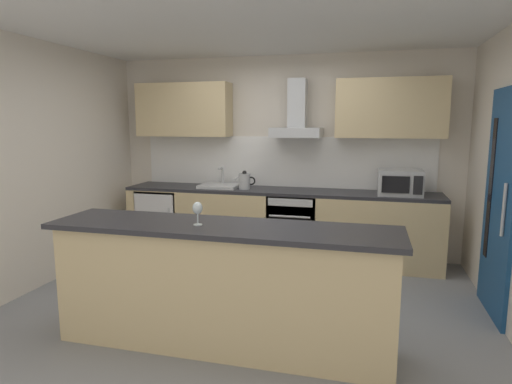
{
  "coord_description": "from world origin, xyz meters",
  "views": [
    {
      "loc": [
        1.1,
        -3.83,
        1.74
      ],
      "look_at": [
        0.01,
        0.35,
        1.05
      ],
      "focal_mm": 30.46,
      "sensor_mm": 36.0,
      "label": 1
    }
  ],
  "objects_px": {
    "range_hood": "(297,119)",
    "microwave": "(400,183)",
    "refrigerator": "(164,220)",
    "wine_glass": "(198,209)",
    "oven": "(294,225)",
    "sink": "(220,185)",
    "kettle": "(245,181)"
  },
  "relations": [
    {
      "from": "range_hood",
      "to": "refrigerator",
      "type": "bearing_deg",
      "value": -175.8
    },
    {
      "from": "refrigerator",
      "to": "range_hood",
      "type": "distance_m",
      "value": 2.26
    },
    {
      "from": "oven",
      "to": "kettle",
      "type": "relative_size",
      "value": 2.77
    },
    {
      "from": "range_hood",
      "to": "wine_glass",
      "type": "relative_size",
      "value": 4.05
    },
    {
      "from": "oven",
      "to": "range_hood",
      "type": "xyz_separation_m",
      "value": [
        0.0,
        0.13,
        1.33
      ]
    },
    {
      "from": "wine_glass",
      "to": "range_hood",
      "type": "bearing_deg",
      "value": 81.98
    },
    {
      "from": "microwave",
      "to": "range_hood",
      "type": "bearing_deg",
      "value": 172.84
    },
    {
      "from": "oven",
      "to": "microwave",
      "type": "distance_m",
      "value": 1.39
    },
    {
      "from": "kettle",
      "to": "range_hood",
      "type": "distance_m",
      "value": 1.02
    },
    {
      "from": "sink",
      "to": "kettle",
      "type": "height_order",
      "value": "sink"
    },
    {
      "from": "sink",
      "to": "kettle",
      "type": "xyz_separation_m",
      "value": [
        0.35,
        -0.04,
        0.08
      ]
    },
    {
      "from": "wine_glass",
      "to": "microwave",
      "type": "bearing_deg",
      "value": 55.13
    },
    {
      "from": "refrigerator",
      "to": "kettle",
      "type": "distance_m",
      "value": 1.3
    },
    {
      "from": "oven",
      "to": "kettle",
      "type": "height_order",
      "value": "kettle"
    },
    {
      "from": "refrigerator",
      "to": "sink",
      "type": "bearing_deg",
      "value": 0.97
    },
    {
      "from": "refrigerator",
      "to": "range_hood",
      "type": "xyz_separation_m",
      "value": [
        1.8,
        0.13,
        1.36
      ]
    },
    {
      "from": "microwave",
      "to": "kettle",
      "type": "xyz_separation_m",
      "value": [
        -1.89,
        -0.01,
        -0.04
      ]
    },
    {
      "from": "oven",
      "to": "microwave",
      "type": "relative_size",
      "value": 1.6
    },
    {
      "from": "sink",
      "to": "range_hood",
      "type": "distance_m",
      "value": 1.31
    },
    {
      "from": "sink",
      "to": "range_hood",
      "type": "xyz_separation_m",
      "value": [
        0.99,
        0.12,
        0.86
      ]
    },
    {
      "from": "oven",
      "to": "wine_glass",
      "type": "xyz_separation_m",
      "value": [
        -0.35,
        -2.32,
        0.64
      ]
    },
    {
      "from": "refrigerator",
      "to": "wine_glass",
      "type": "bearing_deg",
      "value": -57.94
    },
    {
      "from": "sink",
      "to": "range_hood",
      "type": "bearing_deg",
      "value": 6.84
    },
    {
      "from": "refrigerator",
      "to": "range_hood",
      "type": "height_order",
      "value": "range_hood"
    },
    {
      "from": "microwave",
      "to": "range_hood",
      "type": "relative_size",
      "value": 0.69
    },
    {
      "from": "range_hood",
      "to": "microwave",
      "type": "bearing_deg",
      "value": -7.16
    },
    {
      "from": "oven",
      "to": "wine_glass",
      "type": "bearing_deg",
      "value": -98.46
    },
    {
      "from": "oven",
      "to": "range_hood",
      "type": "distance_m",
      "value": 1.33
    },
    {
      "from": "oven",
      "to": "kettle",
      "type": "bearing_deg",
      "value": -176.97
    },
    {
      "from": "refrigerator",
      "to": "wine_glass",
      "type": "relative_size",
      "value": 4.78
    },
    {
      "from": "microwave",
      "to": "oven",
      "type": "bearing_deg",
      "value": 178.73
    },
    {
      "from": "refrigerator",
      "to": "sink",
      "type": "height_order",
      "value": "sink"
    }
  ]
}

